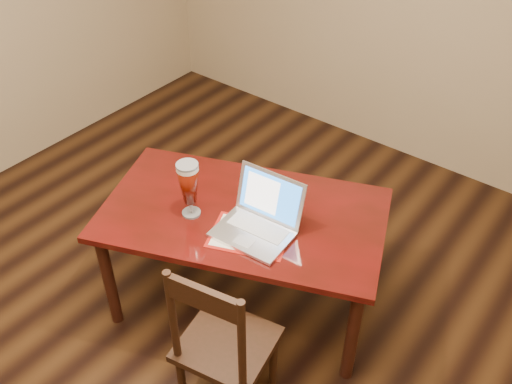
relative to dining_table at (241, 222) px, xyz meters
The scene contains 4 objects.
ground 0.83m from the dining_table, 84.52° to the right, with size 5.00×5.00×0.00m, color black.
room_shell 1.29m from the dining_table, 84.52° to the right, with size 4.51×5.01×2.71m.
dining_table is the anchor object (origin of this frame).
dining_chair 0.66m from the dining_table, 58.49° to the right, with size 0.46×0.45×0.94m.
Camera 1 is at (1.33, -1.09, 2.53)m, focal length 40.00 mm.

